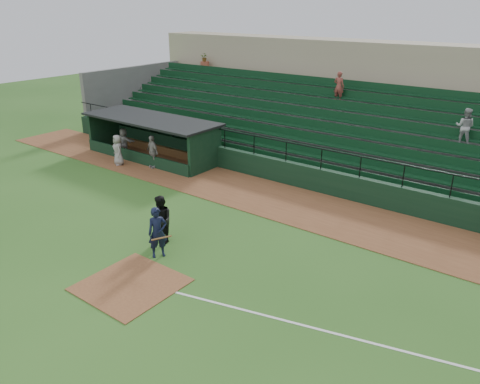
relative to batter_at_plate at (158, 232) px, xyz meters
The scene contains 11 objects.
ground 1.49m from the batter_at_plate, 54.31° to the right, with size 90.00×90.00×0.00m, color #2F5E1E.
warning_track 7.17m from the batter_at_plate, 84.66° to the left, with size 40.00×4.00×0.03m, color brown.
home_plate_dirt 2.24m from the batter_at_plate, 71.00° to the right, with size 3.00×3.00×0.03m, color brown.
foul_line 8.72m from the batter_at_plate, ahead, with size 18.00×0.09×0.01m, color white.
stadium_structure 15.61m from the batter_at_plate, 87.56° to the left, with size 38.00×13.08×6.40m.
dugout 12.54m from the batter_at_plate, 136.45° to the left, with size 8.90×3.20×2.42m.
batter_at_plate is the anchor object (origin of this frame).
umpire 1.09m from the batter_at_plate, 129.38° to the left, with size 0.93×0.72×1.91m, color black.
dugout_player_a 10.21m from the batter_at_plate, 138.03° to the left, with size 1.09×0.45×1.86m, color #9E9994.
dugout_player_b 11.27m from the batter_at_plate, 147.92° to the left, with size 0.86×0.56×1.75m, color #A39E98.
dugout_player_c 13.26m from the batter_at_plate, 145.25° to the left, with size 1.50×0.48×1.61m, color #A29D98.
Camera 1 is at (10.90, -9.39, 8.66)m, focal length 35.09 mm.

